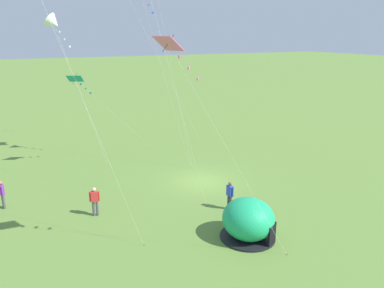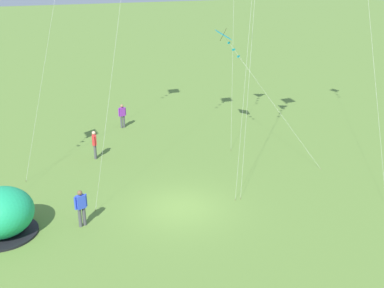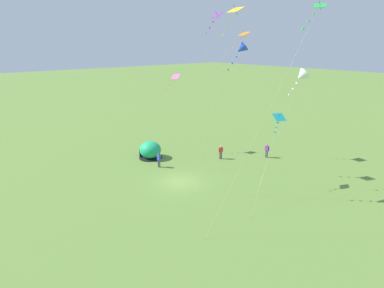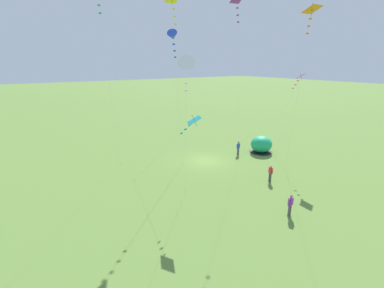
{
  "view_description": "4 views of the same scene",
  "coord_description": "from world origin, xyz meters",
  "px_view_note": "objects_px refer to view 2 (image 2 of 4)",
  "views": [
    {
      "loc": [
        -21.61,
        11.37,
        9.96
      ],
      "look_at": [
        -1.59,
        1.57,
        3.36
      ],
      "focal_mm": 35.0,
      "sensor_mm": 36.0,
      "label": 1
    },
    {
      "loc": [
        -8.15,
        -16.87,
        10.38
      ],
      "look_at": [
        2.0,
        2.74,
        1.95
      ],
      "focal_mm": 42.0,
      "sensor_mm": 36.0,
      "label": 2
    },
    {
      "loc": [
        22.12,
        -16.93,
        13.4
      ],
      "look_at": [
        -1.13,
        2.61,
        3.22
      ],
      "focal_mm": 28.0,
      "sensor_mm": 36.0,
      "label": 3
    },
    {
      "loc": [
        16.71,
        22.44,
        10.88
      ],
      "look_at": [
        3.81,
        2.85,
        3.46
      ],
      "focal_mm": 24.0,
      "sensor_mm": 36.0,
      "label": 4
    }
  ],
  "objects_px": {
    "popup_tent": "(1,214)",
    "kite_teal": "(226,38)",
    "person_with_toddler": "(95,143)",
    "person_watching_sky": "(81,206)",
    "person_center_field": "(122,115)"
  },
  "relations": [
    {
      "from": "popup_tent",
      "to": "person_with_toddler",
      "type": "relative_size",
      "value": 1.63
    },
    {
      "from": "popup_tent",
      "to": "kite_teal",
      "type": "height_order",
      "value": "kite_teal"
    },
    {
      "from": "popup_tent",
      "to": "kite_teal",
      "type": "relative_size",
      "value": 0.38
    },
    {
      "from": "person_watching_sky",
      "to": "person_center_field",
      "type": "bearing_deg",
      "value": 63.32
    },
    {
      "from": "popup_tent",
      "to": "person_watching_sky",
      "type": "xyz_separation_m",
      "value": [
        3.15,
        -0.86,
        -0.03
      ]
    },
    {
      "from": "person_center_field",
      "to": "kite_teal",
      "type": "xyz_separation_m",
      "value": [
        4.97,
        -5.66,
        5.71
      ]
    },
    {
      "from": "person_center_field",
      "to": "person_watching_sky",
      "type": "relative_size",
      "value": 1.0
    },
    {
      "from": "person_watching_sky",
      "to": "person_with_toddler",
      "type": "bearing_deg",
      "value": 69.89
    },
    {
      "from": "person_center_field",
      "to": "popup_tent",
      "type": "bearing_deg",
      "value": -129.52
    },
    {
      "from": "person_center_field",
      "to": "person_with_toddler",
      "type": "relative_size",
      "value": 1.0
    },
    {
      "from": "popup_tent",
      "to": "person_watching_sky",
      "type": "distance_m",
      "value": 3.27
    },
    {
      "from": "person_watching_sky",
      "to": "person_with_toddler",
      "type": "relative_size",
      "value": 1.0
    },
    {
      "from": "person_center_field",
      "to": "person_watching_sky",
      "type": "bearing_deg",
      "value": -116.68
    },
    {
      "from": "popup_tent",
      "to": "person_with_toddler",
      "type": "bearing_deg",
      "value": 47.8
    },
    {
      "from": "kite_teal",
      "to": "person_with_toddler",
      "type": "bearing_deg",
      "value": 173.36
    }
  ]
}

